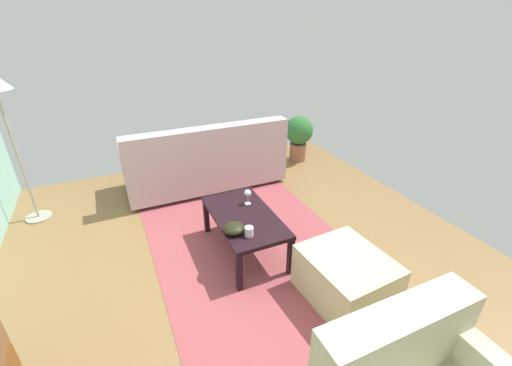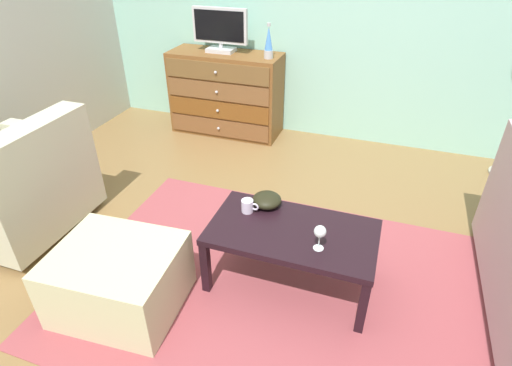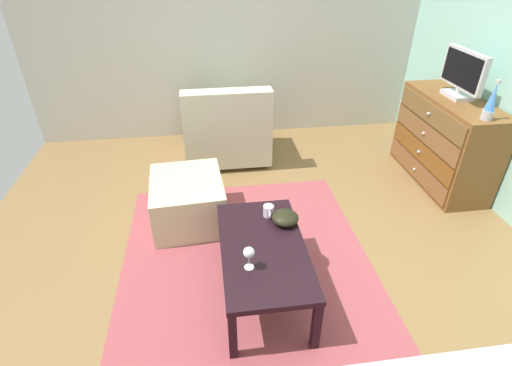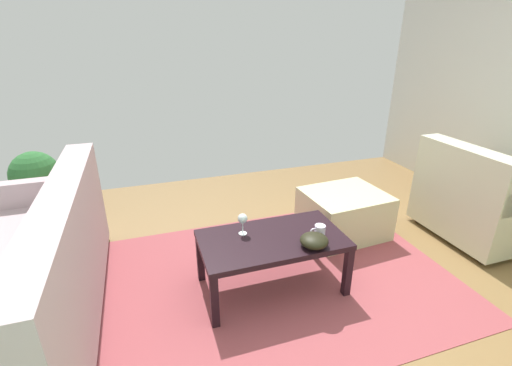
{
  "view_description": "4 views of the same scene",
  "coord_description": "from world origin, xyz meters",
  "px_view_note": "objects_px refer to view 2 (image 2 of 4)",
  "views": [
    {
      "loc": [
        -2.22,
        0.89,
        2.15
      ],
      "look_at": [
        0.25,
        -0.23,
        0.76
      ],
      "focal_mm": 23.55,
      "sensor_mm": 36.0,
      "label": 1
    },
    {
      "loc": [
        0.71,
        -2.01,
        1.96
      ],
      "look_at": [
        0.05,
        -0.12,
        0.7
      ],
      "focal_mm": 28.67,
      "sensor_mm": 36.0,
      "label": 2
    },
    {
      "loc": [
        2.16,
        -0.42,
        2.1
      ],
      "look_at": [
        0.15,
        -0.15,
        0.83
      ],
      "focal_mm": 26.87,
      "sensor_mm": 36.0,
      "label": 3
    },
    {
      "loc": [
        1.07,
        1.87,
        1.71
      ],
      "look_at": [
        0.39,
        -0.17,
        0.83
      ],
      "focal_mm": 24.83,
      "sensor_mm": 36.0,
      "label": 4
    }
  ],
  "objects_px": {
    "ottoman": "(119,279)",
    "bowl_decorative": "(267,200)",
    "dresser": "(226,94)",
    "wine_glass": "(320,232)",
    "tv": "(220,29)",
    "lava_lamp": "(269,43)",
    "mug": "(248,206)",
    "coffee_table": "(292,236)",
    "armchair": "(19,187)"
  },
  "relations": [
    {
      "from": "ottoman",
      "to": "bowl_decorative",
      "type": "bearing_deg",
      "value": 46.09
    },
    {
      "from": "dresser",
      "to": "wine_glass",
      "type": "distance_m",
      "value": 2.57
    },
    {
      "from": "tv",
      "to": "lava_lamp",
      "type": "relative_size",
      "value": 1.74
    },
    {
      "from": "mug",
      "to": "bowl_decorative",
      "type": "height_order",
      "value": "same"
    },
    {
      "from": "coffee_table",
      "to": "mug",
      "type": "distance_m",
      "value": 0.34
    },
    {
      "from": "mug",
      "to": "dresser",
      "type": "bearing_deg",
      "value": 116.34
    },
    {
      "from": "ottoman",
      "to": "armchair",
      "type": "bearing_deg",
      "value": 159.31
    },
    {
      "from": "bowl_decorative",
      "to": "armchair",
      "type": "bearing_deg",
      "value": -170.81
    },
    {
      "from": "coffee_table",
      "to": "bowl_decorative",
      "type": "bearing_deg",
      "value": 139.64
    },
    {
      "from": "tv",
      "to": "ottoman",
      "type": "height_order",
      "value": "tv"
    },
    {
      "from": "mug",
      "to": "armchair",
      "type": "relative_size",
      "value": 0.13
    },
    {
      "from": "tv",
      "to": "wine_glass",
      "type": "bearing_deg",
      "value": -55.12
    },
    {
      "from": "dresser",
      "to": "tv",
      "type": "relative_size",
      "value": 2.04
    },
    {
      "from": "mug",
      "to": "ottoman",
      "type": "bearing_deg",
      "value": -134.16
    },
    {
      "from": "tv",
      "to": "mug",
      "type": "relative_size",
      "value": 5.05
    },
    {
      "from": "armchair",
      "to": "ottoman",
      "type": "xyz_separation_m",
      "value": [
        1.11,
        -0.42,
        -0.16
      ]
    },
    {
      "from": "coffee_table",
      "to": "ottoman",
      "type": "bearing_deg",
      "value": -150.24
    },
    {
      "from": "dresser",
      "to": "tv",
      "type": "bearing_deg",
      "value": 153.21
    },
    {
      "from": "dresser",
      "to": "armchair",
      "type": "relative_size",
      "value": 1.29
    },
    {
      "from": "coffee_table",
      "to": "mug",
      "type": "height_order",
      "value": "mug"
    },
    {
      "from": "tv",
      "to": "mug",
      "type": "distance_m",
      "value": 2.28
    },
    {
      "from": "armchair",
      "to": "mug",
      "type": "bearing_deg",
      "value": 6.29
    },
    {
      "from": "dresser",
      "to": "lava_lamp",
      "type": "relative_size",
      "value": 3.55
    },
    {
      "from": "lava_lamp",
      "to": "bowl_decorative",
      "type": "distance_m",
      "value": 1.94
    },
    {
      "from": "tv",
      "to": "lava_lamp",
      "type": "distance_m",
      "value": 0.54
    },
    {
      "from": "wine_glass",
      "to": "ottoman",
      "type": "distance_m",
      "value": 1.21
    },
    {
      "from": "dresser",
      "to": "mug",
      "type": "bearing_deg",
      "value": -63.66
    },
    {
      "from": "wine_glass",
      "to": "tv",
      "type": "bearing_deg",
      "value": 124.88
    },
    {
      "from": "tv",
      "to": "armchair",
      "type": "relative_size",
      "value": 0.64
    },
    {
      "from": "lava_lamp",
      "to": "wine_glass",
      "type": "xyz_separation_m",
      "value": [
        0.96,
        -2.08,
        -0.48
      ]
    },
    {
      "from": "dresser",
      "to": "ottoman",
      "type": "height_order",
      "value": "dresser"
    },
    {
      "from": "bowl_decorative",
      "to": "mug",
      "type": "bearing_deg",
      "value": -132.34
    },
    {
      "from": "bowl_decorative",
      "to": "armchair",
      "type": "height_order",
      "value": "armchair"
    },
    {
      "from": "mug",
      "to": "ottoman",
      "type": "distance_m",
      "value": 0.88
    },
    {
      "from": "wine_glass",
      "to": "ottoman",
      "type": "height_order",
      "value": "wine_glass"
    },
    {
      "from": "coffee_table",
      "to": "wine_glass",
      "type": "height_order",
      "value": "wine_glass"
    },
    {
      "from": "lava_lamp",
      "to": "dresser",
      "type": "bearing_deg",
      "value": 174.88
    },
    {
      "from": "coffee_table",
      "to": "armchair",
      "type": "distance_m",
      "value": 2.02
    },
    {
      "from": "lava_lamp",
      "to": "armchair",
      "type": "distance_m",
      "value": 2.49
    },
    {
      "from": "bowl_decorative",
      "to": "ottoman",
      "type": "xyz_separation_m",
      "value": [
        -0.68,
        -0.71,
        -0.26
      ]
    },
    {
      "from": "armchair",
      "to": "ottoman",
      "type": "distance_m",
      "value": 1.2
    },
    {
      "from": "dresser",
      "to": "mug",
      "type": "height_order",
      "value": "dresser"
    },
    {
      "from": "armchair",
      "to": "ottoman",
      "type": "bearing_deg",
      "value": -20.69
    },
    {
      "from": "coffee_table",
      "to": "wine_glass",
      "type": "bearing_deg",
      "value": -32.41
    },
    {
      "from": "lava_lamp",
      "to": "wine_glass",
      "type": "distance_m",
      "value": 2.34
    },
    {
      "from": "tv",
      "to": "coffee_table",
      "type": "bearing_deg",
      "value": -57.07
    },
    {
      "from": "dresser",
      "to": "bowl_decorative",
      "type": "relative_size",
      "value": 6.17
    },
    {
      "from": "tv",
      "to": "mug",
      "type": "xyz_separation_m",
      "value": [
        1.0,
        -1.95,
        -0.63
      ]
    },
    {
      "from": "tv",
      "to": "armchair",
      "type": "bearing_deg",
      "value": -108.18
    },
    {
      "from": "mug",
      "to": "bowl_decorative",
      "type": "bearing_deg",
      "value": 47.66
    }
  ]
}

